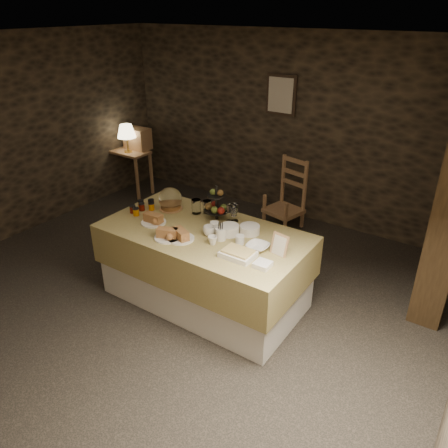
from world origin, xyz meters
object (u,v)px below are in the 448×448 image
Objects in this scene: wine_rack at (137,138)px; chair at (286,197)px; console_table at (129,158)px; fruit_stand at (216,207)px; table_lamp at (126,131)px; buffet_table at (204,261)px.

wine_rack is 2.71m from chair.
fruit_stand is at bearing -27.47° from console_table.
console_table is at bearing 135.00° from table_lamp.
table_lamp is 1.17× the size of fruit_stand.
chair is (2.71, 0.36, -0.17)m from console_table.
wine_rack is at bearing 74.48° from console_table.
wine_rack is (0.05, 0.18, 0.30)m from console_table.
chair reaches higher than buffet_table.
console_table is 1.65× the size of table_lamp.
table_lamp is at bearing 152.92° from fruit_stand.
console_table is at bearing -105.52° from wine_rack.
chair is at bearing 3.89° from wine_rack.
fruit_stand reaches higher than wine_rack.
fruit_stand is (2.72, -1.39, -0.09)m from table_lamp.
wine_rack reaches higher than buffet_table.
fruit_stand is at bearing 99.16° from buffet_table.
buffet_table is 2.73× the size of chair.
chair is at bearing 92.87° from buffet_table.
wine_rack is at bearing -162.62° from chair.
buffet_table is at bearing -34.65° from wine_rack.
console_table is 0.47m from table_lamp.
fruit_stand reaches higher than buffet_table.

